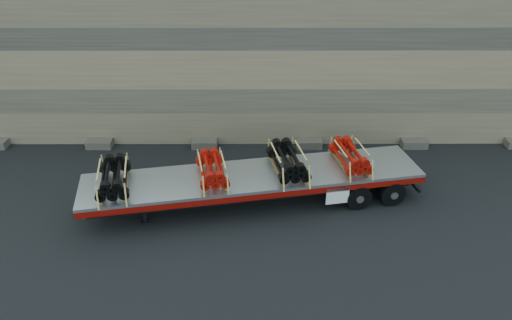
{
  "coord_description": "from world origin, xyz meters",
  "views": [
    {
      "loc": [
        -0.59,
        -16.51,
        10.92
      ],
      "look_at": [
        -0.55,
        0.48,
        1.59
      ],
      "focal_mm": 35.0,
      "sensor_mm": 36.0,
      "label": 1
    }
  ],
  "objects_px": {
    "trailer": "(254,189)",
    "bundle_midfront": "(212,170)",
    "bundle_midrear": "(288,162)",
    "bundle_rear": "(350,157)",
    "bundle_front": "(114,178)"
  },
  "relations": [
    {
      "from": "trailer",
      "to": "bundle_midfront",
      "type": "distance_m",
      "value": 1.87
    },
    {
      "from": "trailer",
      "to": "bundle_midfront",
      "type": "relative_size",
      "value": 6.17
    },
    {
      "from": "bundle_midfront",
      "to": "bundle_midrear",
      "type": "distance_m",
      "value": 2.91
    },
    {
      "from": "bundle_midfront",
      "to": "bundle_midrear",
      "type": "bearing_deg",
      "value": 0.0
    },
    {
      "from": "bundle_front",
      "to": "bundle_midrear",
      "type": "height_order",
      "value": "bundle_midrear"
    },
    {
      "from": "trailer",
      "to": "bundle_front",
      "type": "height_order",
      "value": "bundle_front"
    },
    {
      "from": "bundle_front",
      "to": "bundle_midrear",
      "type": "xyz_separation_m",
      "value": [
        6.36,
        1.2,
        0.02
      ]
    },
    {
      "from": "bundle_rear",
      "to": "bundle_midrear",
      "type": "bearing_deg",
      "value": 180.0
    },
    {
      "from": "bundle_midfront",
      "to": "bundle_rear",
      "type": "relative_size",
      "value": 0.98
    },
    {
      "from": "bundle_front",
      "to": "bundle_rear",
      "type": "relative_size",
      "value": 1.06
    },
    {
      "from": "bundle_midrear",
      "to": "bundle_rear",
      "type": "relative_size",
      "value": 1.1
    },
    {
      "from": "bundle_front",
      "to": "bundle_midfront",
      "type": "height_order",
      "value": "bundle_front"
    },
    {
      "from": "bundle_midrear",
      "to": "bundle_rear",
      "type": "bearing_deg",
      "value": 0.0
    },
    {
      "from": "bundle_midfront",
      "to": "bundle_front",
      "type": "bearing_deg",
      "value": 180.0
    },
    {
      "from": "trailer",
      "to": "bundle_front",
      "type": "xyz_separation_m",
      "value": [
        -5.05,
        -0.95,
        1.05
      ]
    }
  ]
}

